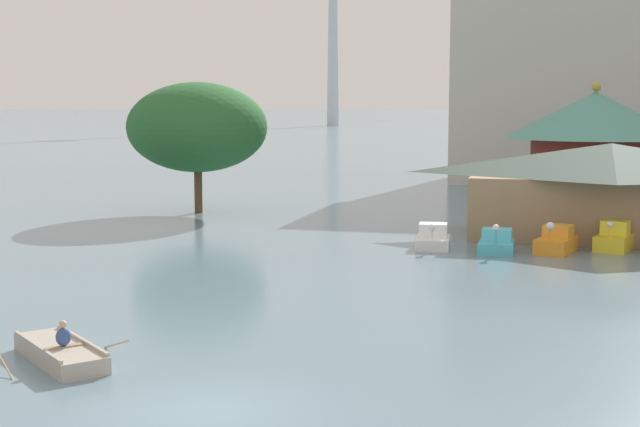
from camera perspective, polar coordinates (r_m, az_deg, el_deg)
ground_plane at (r=22.58m, az=-7.14°, el=-12.15°), size 2000.00×2000.00×0.00m
rowboat_with_rower at (r=27.31m, az=-15.96°, el=-8.38°), size 4.05×3.81×1.33m
pedal_boat_white at (r=46.69m, az=7.08°, el=-1.57°), size 1.90×2.75×1.39m
pedal_boat_cyan at (r=45.81m, az=11.01°, el=-1.84°), size 1.73×2.51×1.54m
pedal_boat_orange at (r=46.50m, az=14.59°, el=-1.71°), size 2.20×3.13×1.65m
pedal_boat_yellow at (r=47.90m, az=17.94°, el=-1.52°), size 2.11×2.63×1.58m
boathouse at (r=52.07m, az=17.71°, el=1.51°), size 15.90×8.45×5.18m
green_roof_pavilion at (r=67.08m, az=16.81°, el=4.48°), size 12.66×12.66×8.83m
shoreline_tree_tall_left at (r=61.42m, az=-7.70°, el=5.38°), size 9.36×9.36×8.74m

